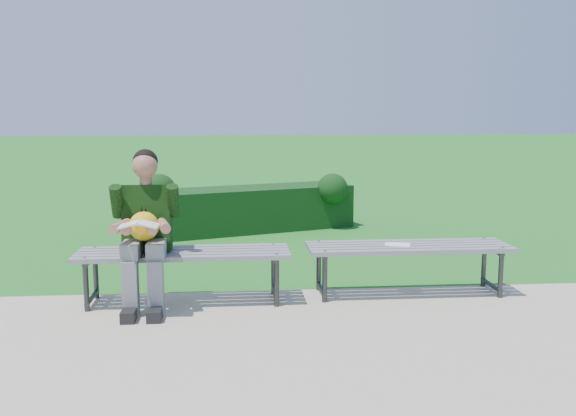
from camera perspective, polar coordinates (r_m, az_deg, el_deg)
ground at (r=5.92m, az=-3.31°, el=-7.55°), size 80.00×80.00×0.00m
walkway at (r=4.27m, az=-2.58°, el=-13.94°), size 30.00×3.50×0.02m
hedge at (r=8.92m, az=-3.83°, el=0.09°), size 3.08×1.70×0.80m
bench_left at (r=5.55m, az=-9.26°, el=-4.33°), size 1.80×0.50×0.46m
bench_right at (r=5.83m, az=10.65°, el=-3.74°), size 1.80×0.50×0.46m
seated_boy at (r=5.43m, az=-12.57°, el=-1.49°), size 0.56×0.76×1.31m
paper_sheet at (r=5.79m, az=9.71°, el=-3.22°), size 0.26×0.22×0.01m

